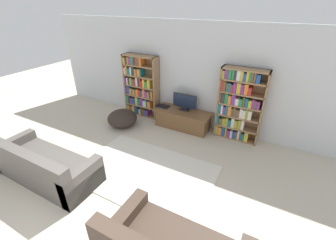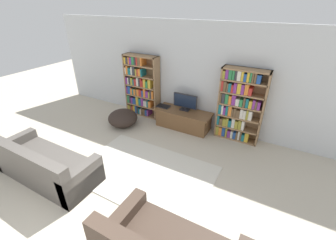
{
  "view_description": "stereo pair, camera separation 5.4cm",
  "coord_description": "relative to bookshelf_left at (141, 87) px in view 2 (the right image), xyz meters",
  "views": [
    {
      "loc": [
        1.97,
        -0.84,
        2.99
      ],
      "look_at": [
        -0.04,
        2.91,
        0.7
      ],
      "focal_mm": 24.0,
      "sensor_mm": 36.0,
      "label": 1
    },
    {
      "loc": [
        2.02,
        -0.82,
        2.99
      ],
      "look_at": [
        -0.04,
        2.91,
        0.7
      ],
      "focal_mm": 24.0,
      "sensor_mm": 36.0,
      "label": 2
    }
  ],
  "objects": [
    {
      "name": "television",
      "position": [
        1.4,
        -0.08,
        -0.14
      ],
      "size": [
        0.64,
        0.16,
        0.44
      ],
      "color": "black",
      "rests_on": "tv_stand"
    },
    {
      "name": "bookshelf_right",
      "position": [
        2.7,
        -0.0,
        0.03
      ],
      "size": [
        1.01,
        0.3,
        1.72
      ],
      "color": "#93704C",
      "rests_on": "ground_plane"
    },
    {
      "name": "tv_stand",
      "position": [
        1.4,
        -0.15,
        -0.6
      ],
      "size": [
        1.45,
        0.56,
        0.47
      ],
      "color": "brown",
      "rests_on": "ground_plane"
    },
    {
      "name": "wall_back",
      "position": [
        1.53,
        0.18,
        0.46
      ],
      "size": [
        8.8,
        0.06,
        2.6
      ],
      "color": "silver",
      "rests_on": "ground_plane"
    },
    {
      "name": "laptop",
      "position": [
        0.81,
        -0.16,
        -0.36
      ],
      "size": [
        0.35,
        0.23,
        0.03
      ],
      "color": "#28282D",
      "rests_on": "tv_stand"
    },
    {
      "name": "beanbag_ottoman",
      "position": [
        -0.05,
        -0.84,
        -0.62
      ],
      "size": [
        0.77,
        0.77,
        0.43
      ],
      "primitive_type": "ellipsoid",
      "color": "#2D231E",
      "rests_on": "ground_plane"
    },
    {
      "name": "couch_left_sectional",
      "position": [
        -0.05,
        -3.11,
        -0.57
      ],
      "size": [
        2.06,
        0.84,
        0.79
      ],
      "color": "#56514C",
      "rests_on": "ground_plane"
    },
    {
      "name": "area_rug",
      "position": [
        1.51,
        -2.12,
        -0.83
      ],
      "size": [
        2.59,
        1.73,
        0.02
      ],
      "color": "beige",
      "rests_on": "ground_plane"
    },
    {
      "name": "bookshelf_left",
      "position": [
        0.0,
        0.0,
        0.0
      ],
      "size": [
        1.01,
        0.3,
        1.72
      ],
      "color": "#93704C",
      "rests_on": "ground_plane"
    }
  ]
}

